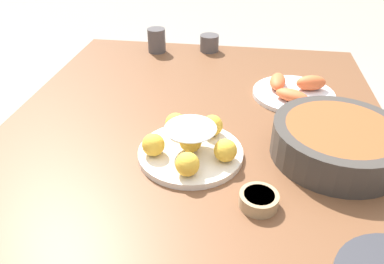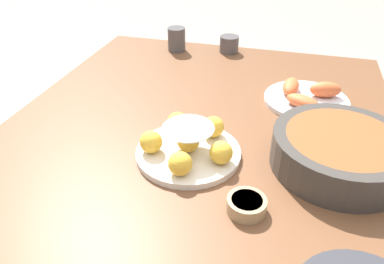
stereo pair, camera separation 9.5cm
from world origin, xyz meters
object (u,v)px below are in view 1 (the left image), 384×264
(sauce_bowl, at_px, (259,199))
(cup_near, at_px, (157,40))
(dining_table, at_px, (193,159))
(seafood_platter, at_px, (294,91))
(serving_bowl, at_px, (338,141))
(cup_far, at_px, (209,43))
(cake_plate, at_px, (191,145))

(sauce_bowl, distance_m, cup_near, 0.93)
(sauce_bowl, bearing_deg, dining_table, -144.65)
(seafood_platter, bearing_deg, serving_bowl, 13.90)
(dining_table, distance_m, cup_far, 0.64)
(serving_bowl, relative_size, seafood_platter, 1.23)
(cake_plate, relative_size, serving_bowl, 0.82)
(cup_near, bearing_deg, sauce_bowl, 26.11)
(dining_table, bearing_deg, seafood_platter, 133.55)
(dining_table, height_order, cup_near, cup_near)
(dining_table, relative_size, sauce_bowl, 16.76)
(cake_plate, height_order, serving_bowl, cake_plate)
(dining_table, distance_m, seafood_platter, 0.41)
(cup_far, bearing_deg, serving_bowl, 30.10)
(sauce_bowl, distance_m, cup_far, 0.89)
(cake_plate, height_order, sauce_bowl, cake_plate)
(sauce_bowl, bearing_deg, cup_far, -167.16)
(serving_bowl, xyz_separation_m, cup_near, (-0.63, -0.60, 0.00))
(seafood_platter, relative_size, cup_near, 2.76)
(sauce_bowl, height_order, seafood_platter, seafood_platter)
(cake_plate, xyz_separation_m, cup_near, (-0.68, -0.24, 0.01))
(dining_table, xyz_separation_m, cup_far, (-0.63, -0.02, 0.12))
(dining_table, relative_size, seafood_platter, 5.35)
(serving_bowl, bearing_deg, cake_plate, -81.79)
(cake_plate, bearing_deg, seafood_platter, 142.52)
(serving_bowl, height_order, sauce_bowl, serving_bowl)
(sauce_bowl, height_order, cup_near, cup_near)
(serving_bowl, relative_size, cup_far, 4.22)
(cake_plate, distance_m, sauce_bowl, 0.23)
(dining_table, bearing_deg, serving_bowl, 83.56)
(dining_table, height_order, seafood_platter, seafood_platter)
(cup_near, bearing_deg, cup_far, 100.43)
(cake_plate, distance_m, serving_bowl, 0.36)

